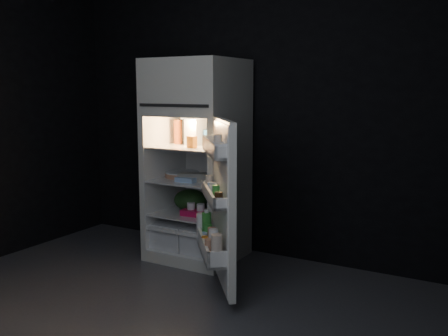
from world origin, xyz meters
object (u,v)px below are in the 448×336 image
Objects in this scene: egg_carton at (195,177)px; milk_jug at (196,132)px; refrigerator at (198,153)px; yogurt_tray at (197,213)px; fridge_door at (220,206)px.

milk_jug is at bearing 100.81° from egg_carton.
refrigerator is 6.73× the size of yogurt_tray.
egg_carton is at bearing 133.79° from yogurt_tray.
refrigerator reaches higher than yogurt_tray.
egg_carton is at bearing -50.38° from milk_jug.
fridge_door reaches higher than egg_carton.
egg_carton reaches higher than yogurt_tray.
refrigerator reaches higher than milk_jug.
yogurt_tray is at bearing -45.74° from milk_jug.
fridge_door is 4.61× the size of yogurt_tray.
egg_carton is 0.31m from yogurt_tray.
egg_carton is (-0.57, 0.55, 0.08)m from fridge_door.
milk_jug is at bearing 133.32° from fridge_door.
fridge_door is 5.08× the size of milk_jug.
refrigerator is 0.95m from fridge_door.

